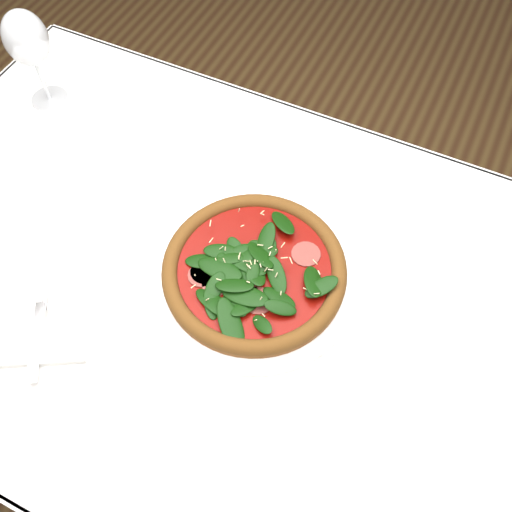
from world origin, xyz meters
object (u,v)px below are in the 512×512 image
at_px(pizza, 254,268).
at_px(wine_glass, 26,40).
at_px(napkin, 38,343).
at_px(plate, 254,274).

bearing_deg(pizza, wine_glass, 160.72).
xyz_separation_m(wine_glass, napkin, (0.29, -0.42, -0.13)).
relative_size(pizza, wine_glass, 1.69).
bearing_deg(napkin, plate, 45.85).
distance_m(plate, pizza, 0.02).
xyz_separation_m(plate, napkin, (-0.23, -0.24, -0.00)).
height_order(plate, napkin, plate).
height_order(plate, wine_glass, wine_glass).
xyz_separation_m(plate, wine_glass, (-0.53, 0.18, 0.13)).
bearing_deg(pizza, plate, 170.54).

